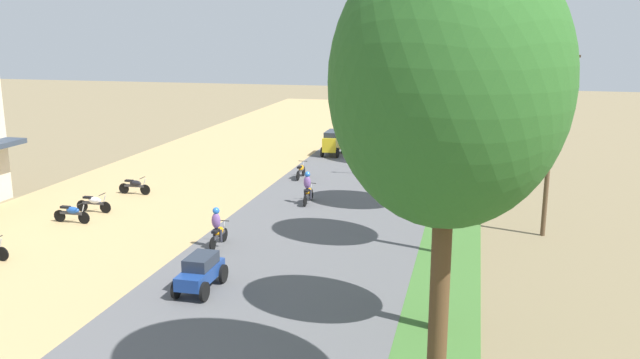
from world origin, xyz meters
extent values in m
cylinder|color=black|center=(-10.70, 11.73, 0.34)|extent=(0.56, 0.06, 0.56)
cylinder|color=#A5A8AD|center=(-10.76, 11.73, 0.61)|extent=(0.26, 0.05, 0.68)
cylinder|color=black|center=(-10.46, 16.72, 0.34)|extent=(0.56, 0.06, 0.56)
cylinder|color=black|center=(-11.70, 16.72, 0.34)|extent=(0.56, 0.06, 0.56)
cube|color=#333338|center=(-11.08, 16.72, 0.52)|extent=(1.12, 0.12, 0.12)
ellipsoid|color=#1E4CA5|center=(-11.00, 16.72, 0.66)|extent=(0.64, 0.28, 0.32)
cube|color=black|center=(-11.36, 16.72, 0.78)|extent=(0.44, 0.20, 0.10)
cylinder|color=#A5A8AD|center=(-10.52, 16.72, 0.61)|extent=(0.26, 0.05, 0.68)
cylinder|color=black|center=(-10.58, 16.72, 0.98)|extent=(0.04, 0.54, 0.04)
cylinder|color=black|center=(-10.47, 18.49, 0.34)|extent=(0.56, 0.06, 0.56)
cylinder|color=black|center=(-11.71, 18.49, 0.34)|extent=(0.56, 0.06, 0.56)
cube|color=#333338|center=(-11.09, 18.49, 0.52)|extent=(1.12, 0.12, 0.12)
ellipsoid|color=silver|center=(-11.01, 18.49, 0.66)|extent=(0.64, 0.28, 0.32)
cube|color=black|center=(-11.37, 18.49, 0.78)|extent=(0.44, 0.20, 0.10)
cylinder|color=#A5A8AD|center=(-10.53, 18.49, 0.61)|extent=(0.26, 0.05, 0.68)
cylinder|color=black|center=(-10.59, 18.49, 0.98)|extent=(0.04, 0.54, 0.04)
cylinder|color=black|center=(-10.32, 22.09, 0.34)|extent=(0.56, 0.06, 0.56)
cylinder|color=black|center=(-11.56, 22.09, 0.34)|extent=(0.56, 0.06, 0.56)
cube|color=#333338|center=(-10.94, 22.09, 0.52)|extent=(1.12, 0.12, 0.12)
ellipsoid|color=black|center=(-10.86, 22.09, 0.66)|extent=(0.64, 0.28, 0.32)
cube|color=black|center=(-11.22, 22.09, 0.78)|extent=(0.44, 0.20, 0.10)
cylinder|color=#A5A8AD|center=(-10.38, 22.09, 0.61)|extent=(0.26, 0.05, 0.68)
cylinder|color=black|center=(-10.44, 22.09, 0.98)|extent=(0.04, 0.54, 0.04)
cylinder|color=#4C351E|center=(5.89, 4.77, 3.06)|extent=(0.41, 0.41, 6.00)
ellipsoid|color=#285921|center=(5.89, 4.77, 7.63)|extent=(4.68, 4.68, 5.72)
cylinder|color=#4C351E|center=(5.61, 9.86, 2.20)|extent=(0.41, 0.41, 4.28)
ellipsoid|color=#27601F|center=(5.61, 9.86, 5.54)|extent=(3.52, 3.52, 4.36)
cylinder|color=#4C351E|center=(5.59, 16.51, 2.98)|extent=(0.26, 0.26, 5.85)
ellipsoid|color=#1A5C19|center=(5.59, 16.51, 7.14)|extent=(3.49, 3.49, 4.47)
cylinder|color=#4C351E|center=(5.42, 22.10, 2.90)|extent=(0.35, 0.35, 5.68)
ellipsoid|color=#216822|center=(5.42, 22.10, 6.83)|extent=(3.50, 3.50, 3.95)
cylinder|color=#4C351E|center=(5.51, 32.67, 3.53)|extent=(0.27, 0.27, 6.94)
ellipsoid|color=#1E4F21|center=(5.51, 32.67, 8.46)|extent=(4.35, 4.35, 5.34)
cylinder|color=gray|center=(5.80, 27.85, 4.29)|extent=(0.16, 0.16, 8.47)
cylinder|color=gray|center=(5.10, 27.85, 8.38)|extent=(1.40, 0.08, 0.08)
ellipsoid|color=silver|center=(4.40, 27.85, 8.31)|extent=(0.36, 0.20, 0.14)
cylinder|color=gray|center=(6.50, 27.85, 8.38)|extent=(1.40, 0.08, 0.08)
ellipsoid|color=silver|center=(7.20, 27.85, 8.31)|extent=(0.36, 0.20, 0.14)
cylinder|color=gray|center=(5.80, 42.99, 4.04)|extent=(0.16, 0.16, 7.97)
cylinder|color=gray|center=(5.10, 42.99, 7.88)|extent=(1.40, 0.08, 0.08)
ellipsoid|color=silver|center=(4.40, 42.99, 7.81)|extent=(0.36, 0.20, 0.14)
cylinder|color=gray|center=(6.50, 42.99, 7.88)|extent=(1.40, 0.08, 0.08)
ellipsoid|color=silver|center=(7.20, 42.99, 7.81)|extent=(0.36, 0.20, 0.14)
cylinder|color=gray|center=(5.80, 52.08, 3.82)|extent=(0.16, 0.16, 7.52)
cylinder|color=gray|center=(5.10, 52.08, 7.43)|extent=(1.40, 0.08, 0.08)
ellipsoid|color=silver|center=(4.40, 52.08, 7.36)|extent=(0.36, 0.20, 0.14)
cylinder|color=gray|center=(6.50, 52.08, 7.43)|extent=(1.40, 0.08, 0.08)
ellipsoid|color=silver|center=(7.20, 52.08, 7.36)|extent=(0.36, 0.20, 0.14)
cylinder|color=brown|center=(9.47, 19.98, 4.03)|extent=(0.20, 0.20, 8.06)
cube|color=#473323|center=(9.47, 19.98, 7.56)|extent=(1.80, 0.10, 0.10)
cube|color=navy|center=(-2.24, 10.84, 0.65)|extent=(0.88, 2.25, 0.44)
cube|color=#232B38|center=(-2.24, 10.94, 1.07)|extent=(0.81, 1.30, 0.40)
cylinder|color=black|center=(-2.73, 11.65, 0.40)|extent=(0.11, 0.64, 0.64)
cylinder|color=black|center=(-1.74, 11.65, 0.40)|extent=(0.11, 0.64, 0.64)
cylinder|color=black|center=(-2.73, 10.03, 0.40)|extent=(0.11, 0.64, 0.64)
cylinder|color=black|center=(-1.74, 10.03, 0.40)|extent=(0.11, 0.64, 0.64)
cube|color=#B7BCC1|center=(2.79, 28.05, 0.65)|extent=(0.88, 2.25, 0.44)
cube|color=#232B38|center=(2.79, 27.95, 1.07)|extent=(0.81, 1.30, 0.40)
cylinder|color=black|center=(3.28, 27.24, 0.40)|extent=(0.11, 0.64, 0.64)
cylinder|color=black|center=(2.29, 27.24, 0.40)|extent=(0.11, 0.64, 0.64)
cylinder|color=black|center=(3.28, 28.86, 0.40)|extent=(0.11, 0.64, 0.64)
cylinder|color=black|center=(2.29, 28.86, 0.40)|extent=(0.11, 0.64, 0.64)
cube|color=gold|center=(-3.07, 35.11, 0.93)|extent=(0.95, 2.40, 0.95)
cube|color=#232B38|center=(-3.07, 35.21, 1.58)|extent=(0.87, 2.00, 0.35)
cylinder|color=black|center=(-3.60, 35.98, 0.42)|extent=(0.12, 0.68, 0.68)
cylinder|color=black|center=(-2.53, 35.98, 0.42)|extent=(0.12, 0.68, 0.68)
cylinder|color=black|center=(-3.60, 34.25, 0.42)|extent=(0.12, 0.68, 0.68)
cylinder|color=black|center=(-2.53, 34.25, 0.42)|extent=(0.12, 0.68, 0.68)
cylinder|color=black|center=(-3.38, 15.84, 0.36)|extent=(0.06, 0.56, 0.56)
cylinder|color=black|center=(-3.38, 14.60, 0.36)|extent=(0.06, 0.56, 0.56)
cube|color=#333338|center=(-3.38, 15.22, 0.54)|extent=(0.12, 1.12, 0.12)
ellipsoid|color=orange|center=(-3.38, 15.30, 0.68)|extent=(0.28, 0.64, 0.32)
cube|color=black|center=(-3.38, 14.94, 0.80)|extent=(0.20, 0.44, 0.10)
cylinder|color=#A5A8AD|center=(-3.38, 15.78, 0.63)|extent=(0.05, 0.26, 0.68)
cylinder|color=black|center=(-3.38, 15.72, 1.00)|extent=(0.54, 0.04, 0.04)
ellipsoid|color=#724C8C|center=(-3.38, 15.02, 1.20)|extent=(0.36, 0.28, 0.64)
sphere|color=blue|center=(-3.38, 15.06, 1.60)|extent=(0.28, 0.28, 0.28)
cylinder|color=#2D2D38|center=(-3.52, 15.12, 0.56)|extent=(0.12, 0.12, 0.48)
cylinder|color=#2D2D38|center=(-3.24, 15.12, 0.56)|extent=(0.12, 0.12, 0.48)
cylinder|color=black|center=(-1.52, 23.06, 0.36)|extent=(0.06, 0.56, 0.56)
cylinder|color=black|center=(-1.52, 21.82, 0.36)|extent=(0.06, 0.56, 0.56)
cube|color=#333338|center=(-1.52, 22.44, 0.54)|extent=(0.12, 1.12, 0.12)
ellipsoid|color=orange|center=(-1.52, 22.52, 0.68)|extent=(0.28, 0.64, 0.32)
cube|color=black|center=(-1.52, 22.16, 0.80)|extent=(0.20, 0.44, 0.10)
cylinder|color=#A5A8AD|center=(-1.52, 23.00, 0.63)|extent=(0.05, 0.26, 0.68)
cylinder|color=black|center=(-1.52, 22.94, 1.00)|extent=(0.54, 0.04, 0.04)
ellipsoid|color=#724C8C|center=(-1.52, 22.24, 1.20)|extent=(0.36, 0.28, 0.64)
sphere|color=blue|center=(-1.52, 22.28, 1.60)|extent=(0.28, 0.28, 0.28)
cylinder|color=#2D2D38|center=(-1.66, 22.34, 0.56)|extent=(0.12, 0.12, 0.48)
cylinder|color=#2D2D38|center=(-1.38, 22.34, 0.56)|extent=(0.12, 0.12, 0.48)
cylinder|color=black|center=(-3.35, 28.35, 0.36)|extent=(0.06, 0.56, 0.56)
cylinder|color=black|center=(-3.35, 27.11, 0.36)|extent=(0.06, 0.56, 0.56)
cube|color=#333338|center=(-3.35, 27.73, 0.54)|extent=(0.12, 1.12, 0.12)
ellipsoid|color=orange|center=(-3.35, 27.81, 0.68)|extent=(0.28, 0.64, 0.32)
cube|color=black|center=(-3.35, 27.45, 0.80)|extent=(0.20, 0.44, 0.10)
cylinder|color=#A5A8AD|center=(-3.35, 28.29, 0.63)|extent=(0.05, 0.26, 0.68)
cylinder|color=black|center=(-3.35, 28.23, 1.00)|extent=(0.54, 0.04, 0.04)
camera|label=1|loc=(6.42, -8.05, 8.65)|focal=36.50mm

